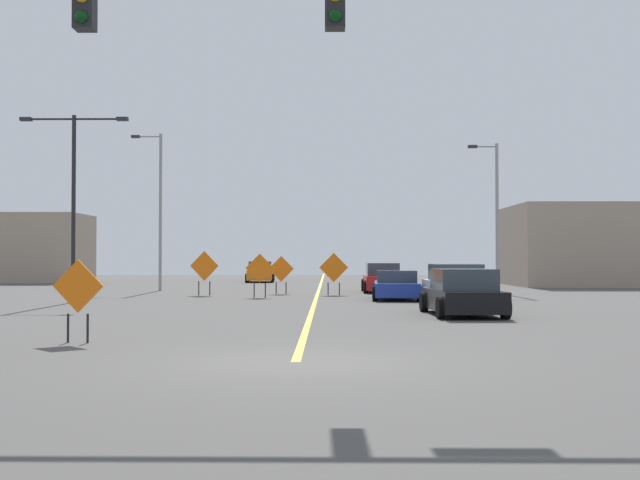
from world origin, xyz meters
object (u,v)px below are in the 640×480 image
object	(u,v)px
street_lamp_far_left	(158,205)
car_orange_far	(260,272)
construction_sign_left_lane	(78,291)
car_black_distant	(462,294)
street_lamp_near_left	(74,189)
street_lamp_mid_left	(495,211)
car_red_approaching	(382,279)
construction_sign_median_near	(334,269)
car_white_mid	(455,285)
construction_sign_median_far	(281,270)
construction_sign_right_shoulder	(204,268)
car_blue_near	(396,285)
traffic_signal_assembly	(83,38)
construction_sign_right_lane	(260,270)

from	to	relation	value
street_lamp_far_left	car_orange_far	distance (m)	15.90
construction_sign_left_lane	car_black_distant	world-z (taller)	construction_sign_left_lane
street_lamp_near_left	street_lamp_far_left	xyz separation A→B (m)	(0.92, 10.89, 0.12)
street_lamp_mid_left	car_red_approaching	distance (m)	6.54
construction_sign_median_near	car_red_approaching	xyz separation A→B (m)	(2.46, 2.88, -0.53)
street_lamp_mid_left	car_black_distant	distance (m)	15.92
car_white_mid	car_black_distant	distance (m)	5.68
construction_sign_median_far	car_red_approaching	bearing A→B (deg)	19.97
street_lamp_near_left	car_orange_far	size ratio (longest dim) A/B	1.69
construction_sign_left_lane	street_lamp_mid_left	bearing A→B (deg)	59.51
street_lamp_far_left	car_orange_far	xyz separation A→B (m)	(4.10, 14.87, -3.87)
construction_sign_left_lane	car_white_mid	distance (m)	16.59
construction_sign_left_lane	car_black_distant	bearing A→B (deg)	40.06
street_lamp_far_left	construction_sign_right_shoulder	world-z (taller)	street_lamp_far_left
construction_sign_right_shoulder	car_blue_near	size ratio (longest dim) A/B	0.44
car_white_mid	car_red_approaching	xyz separation A→B (m)	(-2.03, 10.08, -0.02)
construction_sign_right_shoulder	construction_sign_left_lane	bearing A→B (deg)	-88.18
car_blue_near	car_red_approaching	world-z (taller)	car_red_approaching
traffic_signal_assembly	construction_sign_left_lane	xyz separation A→B (m)	(-0.99, 2.90, -4.38)
construction_sign_right_lane	construction_sign_left_lane	xyz separation A→B (m)	(-2.10, -18.20, -0.14)
construction_sign_left_lane	construction_sign_median_near	world-z (taller)	construction_sign_median_near
street_lamp_mid_left	car_blue_near	xyz separation A→B (m)	(-5.40, -5.87, -3.50)
street_lamp_near_left	car_white_mid	size ratio (longest dim) A/B	1.66
street_lamp_mid_left	construction_sign_right_lane	size ratio (longest dim) A/B	3.85
traffic_signal_assembly	construction_sign_right_shoulder	bearing A→B (deg)	94.06
construction_sign_median_near	car_orange_far	size ratio (longest dim) A/B	0.46
construction_sign_right_shoulder	construction_sign_left_lane	world-z (taller)	construction_sign_right_shoulder
car_white_mid	construction_sign_right_lane	bearing A→B (deg)	147.98
traffic_signal_assembly	construction_sign_median_near	xyz separation A→B (m)	(4.36, 23.45, -4.23)
traffic_signal_assembly	car_red_approaching	bearing A→B (deg)	75.47
street_lamp_far_left	construction_sign_left_lane	xyz separation A→B (m)	(3.90, -25.16, -3.50)
street_lamp_near_left	car_black_distant	distance (m)	15.91
street_lamp_far_left	construction_sign_median_far	size ratio (longest dim) A/B	4.55
car_blue_near	car_orange_far	world-z (taller)	car_orange_far
traffic_signal_assembly	street_lamp_near_left	world-z (taller)	street_lamp_near_left
construction_sign_left_lane	car_blue_near	distance (m)	18.62
traffic_signal_assembly	car_white_mid	bearing A→B (deg)	61.42
car_black_distant	car_orange_far	bearing A→B (deg)	105.53
traffic_signal_assembly	car_orange_far	bearing A→B (deg)	91.07
traffic_signal_assembly	street_lamp_near_left	xyz separation A→B (m)	(-5.82, 17.17, -1.01)
construction_sign_right_shoulder	car_black_distant	distance (m)	15.79
car_white_mid	street_lamp_near_left	bearing A→B (deg)	176.42
street_lamp_mid_left	construction_sign_left_lane	size ratio (longest dim) A/B	4.34
car_black_distant	construction_sign_left_lane	bearing A→B (deg)	-139.94
street_lamp_mid_left	street_lamp_far_left	size ratio (longest dim) A/B	0.89
car_blue_near	construction_sign_right_lane	bearing A→B (deg)	166.79
street_lamp_far_left	car_red_approaching	distance (m)	12.46
car_black_distant	construction_sign_median_far	bearing A→B (deg)	114.54
construction_sign_median_far	street_lamp_far_left	bearing A→B (deg)	152.28
construction_sign_left_lane	car_red_approaching	bearing A→B (deg)	71.55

